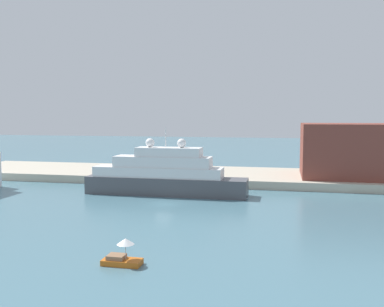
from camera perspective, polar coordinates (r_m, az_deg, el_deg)
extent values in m
plane|color=slate|center=(68.17, -3.79, -6.70)|extent=(400.00, 400.00, 0.00)
cube|color=#B7AD99|center=(93.85, 0.72, -2.91)|extent=(110.00, 21.89, 1.61)
cube|color=#4C4C51|center=(75.70, -3.48, -4.31)|extent=(28.48, 4.96, 3.10)
cube|color=white|center=(75.73, -4.53, -2.45)|extent=(22.79, 4.57, 1.78)
cube|color=white|center=(75.27, -3.91, -1.09)|extent=(17.09, 4.17, 1.87)
cube|color=white|center=(74.80, -3.08, 0.20)|extent=(11.39, 3.77, 1.58)
cylinder|color=silver|center=(74.77, -3.52, 2.13)|extent=(0.16, 0.16, 3.46)
sphere|color=white|center=(74.11, -1.39, 1.38)|extent=(1.56, 1.56, 1.56)
sphere|color=white|center=(75.64, -5.59, 1.44)|extent=(1.56, 1.56, 1.56)
cube|color=#C66019|center=(41.99, -9.25, -14.01)|extent=(3.69, 1.68, 0.52)
cube|color=#8C6647|center=(42.03, -9.98, -13.33)|extent=(1.62, 1.35, 0.41)
cylinder|color=#B2B2B2|center=(41.54, -8.79, -12.78)|extent=(0.06, 0.06, 1.46)
cone|color=white|center=(41.24, -8.81, -11.44)|extent=(1.63, 1.63, 0.57)
cube|color=brown|center=(91.57, 20.94, 0.39)|extent=(21.22, 15.39, 10.62)
cube|color=silver|center=(89.66, -6.80, -2.57)|extent=(4.50, 1.62, 0.76)
cube|color=#262D33|center=(89.64, -6.94, -2.12)|extent=(2.70, 1.46, 0.64)
cylinder|color=maroon|center=(91.59, -4.01, -2.15)|extent=(0.36, 0.36, 1.48)
sphere|color=tan|center=(91.48, -4.01, -1.62)|extent=(0.24, 0.24, 0.24)
cylinder|color=black|center=(84.44, 0.34, -3.05)|extent=(0.46, 0.46, 0.65)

